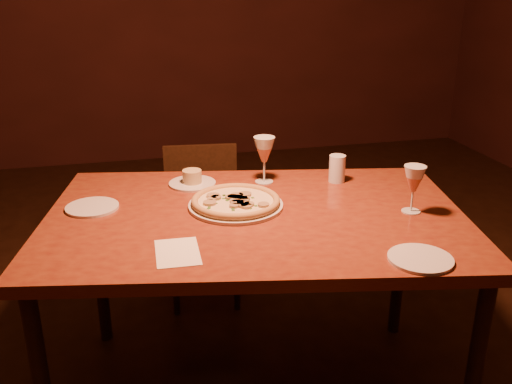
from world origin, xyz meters
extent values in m
cube|color=brown|center=(0.09, 0.16, 0.79)|extent=(1.67, 1.24, 0.04)
cylinder|color=black|center=(-0.51, 0.71, 0.38)|extent=(0.05, 0.05, 0.76)
cylinder|color=black|center=(0.68, -0.38, 0.38)|extent=(0.05, 0.05, 0.76)
cylinder|color=black|center=(0.84, 0.44, 0.38)|extent=(0.05, 0.05, 0.76)
cube|color=black|center=(0.01, 0.97, 0.41)|extent=(0.42, 0.42, 0.04)
cube|color=black|center=(0.03, 1.15, 0.61)|extent=(0.38, 0.07, 0.36)
cylinder|color=black|center=(-0.16, 0.84, 0.19)|extent=(0.03, 0.03, 0.39)
cylinder|color=black|center=(-0.13, 1.14, 0.19)|extent=(0.03, 0.03, 0.39)
cylinder|color=black|center=(0.15, 0.80, 0.19)|extent=(0.03, 0.03, 0.39)
cylinder|color=black|center=(0.18, 1.11, 0.19)|extent=(0.03, 0.03, 0.39)
cylinder|color=silver|center=(0.03, 0.24, 0.81)|extent=(0.35, 0.35, 0.01)
cylinder|color=beige|center=(0.03, 0.24, 0.83)|extent=(0.32, 0.32, 0.01)
torus|color=tan|center=(0.03, 0.24, 0.83)|extent=(0.33, 0.33, 0.03)
cylinder|color=silver|center=(-0.09, 0.52, 0.81)|extent=(0.19, 0.19, 0.01)
cylinder|color=tan|center=(-0.09, 0.52, 0.84)|extent=(0.08, 0.08, 0.05)
cylinder|color=silver|center=(0.50, 0.41, 0.86)|extent=(0.07, 0.07, 0.11)
cylinder|color=silver|center=(-0.49, 0.35, 0.81)|extent=(0.19, 0.19, 0.01)
cylinder|color=silver|center=(0.49, -0.31, 0.81)|extent=(0.20, 0.20, 0.01)
cube|color=white|center=(-0.22, -0.08, 0.81)|extent=(0.14, 0.20, 0.00)
camera|label=1|loc=(-0.36, -1.68, 1.62)|focal=40.00mm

